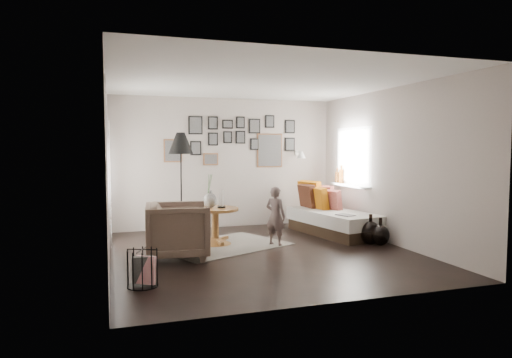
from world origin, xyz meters
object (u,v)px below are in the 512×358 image
object	(u,v)px
daybed	(331,218)
armchair	(178,231)
pedestal_table	(215,228)
floor_lamp	(181,147)
vase	(210,198)
demijohn_small	(380,235)
magazine_basket	(143,268)
demijohn_large	(370,233)
child	(276,216)

from	to	relation	value
daybed	armchair	xyz separation A→B (m)	(-3.00, -1.03, 0.11)
pedestal_table	floor_lamp	bearing A→B (deg)	121.47
vase	demijohn_small	distance (m)	2.88
armchair	vase	bearing A→B (deg)	-34.18
floor_lamp	magazine_basket	size ratio (longest dim) A/B	4.12
daybed	demijohn_small	size ratio (longest dim) A/B	4.47
demijohn_small	daybed	bearing A→B (deg)	104.20
demijohn_small	demijohn_large	bearing A→B (deg)	133.27
magazine_basket	demijohn_large	world-z (taller)	demijohn_large
vase	magazine_basket	world-z (taller)	vase
magazine_basket	vase	bearing A→B (deg)	58.61
daybed	demijohn_large	bearing A→B (deg)	-90.66
demijohn_small	child	xyz separation A→B (m)	(-1.64, 0.54, 0.31)
pedestal_table	armchair	distance (m)	1.06
demijohn_large	demijohn_small	bearing A→B (deg)	-46.73
demijohn_large	floor_lamp	bearing A→B (deg)	152.36
pedestal_table	magazine_basket	xyz separation A→B (m)	(-1.30, -1.99, -0.07)
magazine_basket	child	size ratio (longest dim) A/B	0.47
vase	floor_lamp	bearing A→B (deg)	117.33
demijohn_large	child	xyz separation A→B (m)	(-1.53, 0.42, 0.29)
child	vase	bearing A→B (deg)	29.18
vase	demijohn_large	world-z (taller)	vase
armchair	magazine_basket	distance (m)	1.37
floor_lamp	pedestal_table	bearing A→B (deg)	-58.53
vase	child	world-z (taller)	vase
vase	demijohn_small	world-z (taller)	vase
floor_lamp	vase	bearing A→B (deg)	-62.67
pedestal_table	child	bearing A→B (deg)	-21.50
floor_lamp	magazine_basket	bearing A→B (deg)	-107.48
vase	child	bearing A→B (deg)	-20.93
daybed	child	distance (m)	1.50
vase	floor_lamp	xyz separation A→B (m)	(-0.37, 0.71, 0.83)
pedestal_table	vase	xyz separation A→B (m)	(-0.08, 0.02, 0.50)
vase	magazine_basket	size ratio (longest dim) A/B	1.23
floor_lamp	child	bearing A→B (deg)	-38.52
armchair	floor_lamp	xyz separation A→B (m)	(0.28, 1.49, 1.21)
pedestal_table	demijohn_small	world-z (taller)	pedestal_table
demijohn_large	vase	bearing A→B (deg)	162.30
pedestal_table	daybed	size ratio (longest dim) A/B	0.38
daybed	child	bearing A→B (deg)	-165.09
demijohn_large	daybed	bearing A→B (deg)	99.95
pedestal_table	child	xyz separation A→B (m)	(0.93, -0.37, 0.20)
vase	child	distance (m)	1.13
daybed	magazine_basket	world-z (taller)	daybed
vase	pedestal_table	bearing A→B (deg)	-14.04
daybed	demijohn_small	distance (m)	1.23
floor_lamp	demijohn_small	xyz separation A→B (m)	(3.02, -1.64, -1.44)
demijohn_small	armchair	bearing A→B (deg)	177.37
armchair	demijohn_large	bearing A→B (deg)	-85.22
magazine_basket	demijohn_large	xyz separation A→B (m)	(3.77, 1.20, -0.02)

